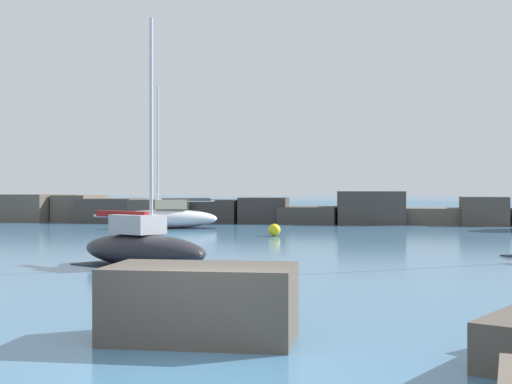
{
  "coord_description": "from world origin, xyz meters",
  "views": [
    {
      "loc": [
        2.64,
        -9.83,
        2.57
      ],
      "look_at": [
        -2.26,
        19.06,
        2.49
      ],
      "focal_mm": 50.0,
      "sensor_mm": 36.0,
      "label": 1
    }
  ],
  "objects": [
    {
      "name": "foreground_rocks",
      "position": [
        3.7,
        0.65,
        0.48
      ],
      "size": [
        15.79,
        10.13,
        1.28
      ],
      "color": "#383330",
      "rests_on": "ground"
    },
    {
      "name": "ground_plane",
      "position": [
        0.0,
        0.0,
        0.0
      ],
      "size": [
        600.0,
        600.0,
        0.0
      ],
      "primitive_type": "plane",
      "color": "#3D6B8E"
    },
    {
      "name": "sailboat_moored_1",
      "position": [
        -11.25,
        36.05,
        0.74
      ],
      "size": [
        7.17,
        4.23,
        9.5
      ],
      "color": "silver",
      "rests_on": "ground"
    },
    {
      "name": "breakwater_jetty",
      "position": [
        0.53,
        45.19,
        0.96
      ],
      "size": [
        57.3,
        6.7,
        2.48
      ],
      "color": "brown",
      "rests_on": "ground"
    },
    {
      "name": "open_sea_beyond",
      "position": [
        0.0,
        105.38,
        0.0
      ],
      "size": [
        400.0,
        116.0,
        0.01
      ],
      "color": "#2D5B7F",
      "rests_on": "ground"
    },
    {
      "name": "mooring_buoy_orange_near",
      "position": [
        -3.01,
        29.59,
        0.34
      ],
      "size": [
        0.69,
        0.69,
        0.89
      ],
      "color": "yellow",
      "rests_on": "ground"
    },
    {
      "name": "sailboat_moored_4",
      "position": [
        -5.09,
        12.98,
        0.65
      ],
      "size": [
        5.79,
        4.57,
        8.26
      ],
      "color": "black",
      "rests_on": "ground"
    }
  ]
}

